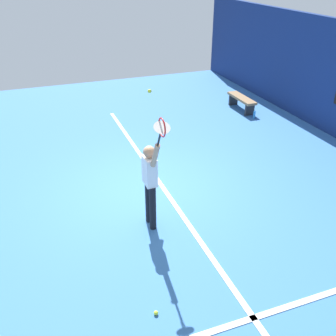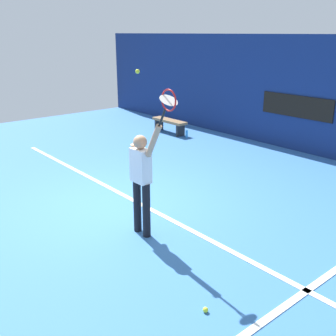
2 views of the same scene
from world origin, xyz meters
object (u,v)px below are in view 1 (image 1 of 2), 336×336
(tennis_racket, at_px, (162,129))
(water_bottle, at_px, (254,115))
(tennis_ball, at_px, (150,91))
(court_bench, at_px, (242,100))
(tennis_player, at_px, (150,180))
(spare_ball, at_px, (156,313))

(tennis_racket, relative_size, water_bottle, 2.55)
(tennis_ball, distance_m, court_bench, 7.32)
(tennis_player, height_order, tennis_racket, tennis_racket)
(tennis_racket, bearing_deg, court_bench, 139.49)
(tennis_racket, relative_size, tennis_ball, 9.01)
(spare_ball, bearing_deg, tennis_ball, 162.75)
(tennis_racket, distance_m, spare_ball, 2.74)
(tennis_player, xyz_separation_m, water_bottle, (-4.25, 4.92, -0.89))
(court_bench, distance_m, water_bottle, 0.88)
(water_bottle, distance_m, spare_ball, 8.43)
(tennis_player, distance_m, spare_ball, 2.40)
(tennis_player, xyz_separation_m, court_bench, (-5.11, 4.92, -0.67))
(water_bottle, relative_size, spare_ball, 3.53)
(tennis_racket, height_order, water_bottle, tennis_racket)
(tennis_ball, xyz_separation_m, court_bench, (-4.97, 4.85, -2.30))
(tennis_racket, xyz_separation_m, water_bottle, (-4.92, 4.93, -2.16))
(court_bench, bearing_deg, spare_ball, -37.59)
(court_bench, bearing_deg, tennis_player, -43.95)
(tennis_racket, xyz_separation_m, tennis_ball, (-0.80, 0.07, 0.36))
(tennis_player, height_order, water_bottle, tennis_player)
(tennis_racket, relative_size, spare_ball, 9.01)
(spare_ball, bearing_deg, water_bottle, 138.87)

